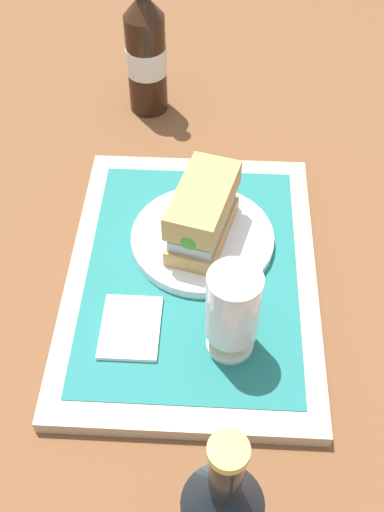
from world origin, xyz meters
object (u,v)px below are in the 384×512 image
(plate, at_px, (202,239))
(beer_glass, at_px, (233,311))
(sandwich, at_px, (202,214))
(second_bottle, at_px, (146,52))

(plate, height_order, beer_glass, beer_glass)
(sandwich, xyz_separation_m, second_bottle, (-0.33, -0.10, 0.03))
(sandwich, height_order, beer_glass, beer_glass)
(plate, relative_size, sandwich, 1.34)
(beer_glass, height_order, second_bottle, second_bottle)
(plate, height_order, sandwich, sandwich)
(plate, bearing_deg, second_bottle, -162.28)
(plate, bearing_deg, sandwich, -14.99)
(plate, distance_m, second_bottle, 0.35)
(beer_glass, bearing_deg, plate, -166.31)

